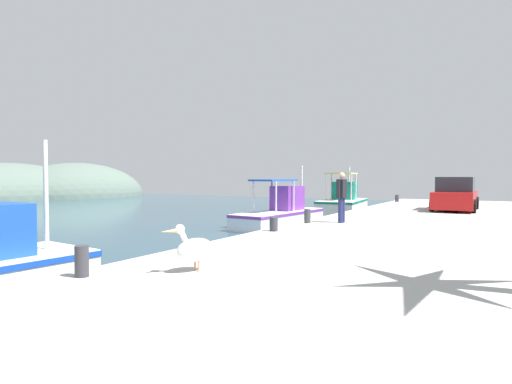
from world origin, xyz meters
name	(u,v)px	position (x,y,z in m)	size (l,w,h in m)	color
water_surface	(0,219)	(0.00, 18.00, 0.00)	(60.00, 60.00, 0.00)	#284756
quay_pier	(452,247)	(0.00, -5.00, 0.40)	(36.00, 10.00, 0.80)	#B2B2AD
distant_hill_second	(78,197)	(19.34, 37.01, 0.00)	(16.73, 12.52, 7.91)	#596B60
distant_hill_third	(9,199)	(12.64, 39.44, 0.00)	(18.90, 12.36, 7.63)	#596B60
fishing_boat_second	(281,213)	(4.96, 2.99, 0.63)	(5.97, 2.23, 2.95)	white
fishing_boat_third	(343,203)	(12.43, 2.45, 0.70)	(5.25, 2.74, 3.04)	silver
pelican	(194,248)	(-7.61, -1.76, 1.20)	(0.96, 0.54, 0.82)	tan
fisherman_standing	(342,195)	(0.89, -1.41, 1.76)	(0.59, 0.26, 1.74)	#1E234C
parked_car	(455,195)	(8.79, -4.26, 1.52)	(4.12, 1.91, 1.57)	black
mooring_bollard_nearest	(82,261)	(-8.83, -0.45, 1.05)	(0.22, 0.22, 0.50)	#333338
mooring_bollard_second	(274,224)	(-2.28, -0.45, 1.01)	(0.25, 0.25, 0.41)	#333338
mooring_bollard_third	(307,216)	(0.18, -0.45, 1.04)	(0.22, 0.22, 0.48)	#333338
mooring_bollard_fourth	(397,198)	(14.19, -0.45, 1.02)	(0.23, 0.23, 0.43)	#333338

